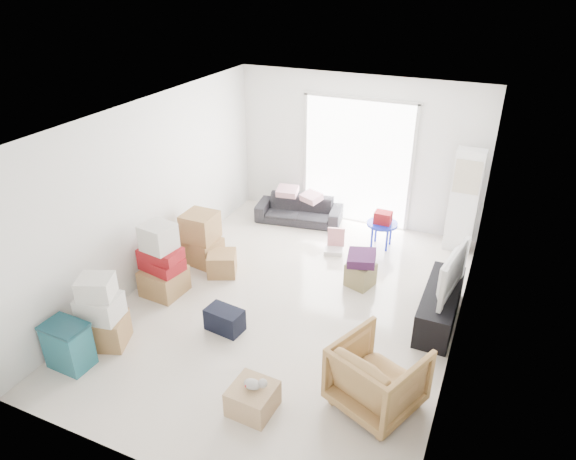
{
  "coord_description": "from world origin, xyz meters",
  "views": [
    {
      "loc": [
        2.43,
        -5.53,
        4.32
      ],
      "look_at": [
        -0.12,
        0.2,
        1.07
      ],
      "focal_mm": 32.0,
      "sensor_mm": 36.0,
      "label": 1
    }
  ],
  "objects_px": {
    "tv_console": "(440,305)",
    "ottoman": "(360,275)",
    "sofa": "(299,206)",
    "armchair": "(378,373)",
    "television": "(443,286)",
    "ac_tower": "(464,201)",
    "wood_crate": "(253,399)",
    "kids_table": "(383,222)",
    "storage_bins": "(68,345)"
  },
  "relations": [
    {
      "from": "television",
      "to": "sofa",
      "type": "xyz_separation_m",
      "value": [
        -2.91,
        2.03,
        -0.25
      ]
    },
    {
      "from": "storage_bins",
      "to": "tv_console",
      "type": "bearing_deg",
      "value": 34.67
    },
    {
      "from": "sofa",
      "to": "ottoman",
      "type": "relative_size",
      "value": 4.34
    },
    {
      "from": "ottoman",
      "to": "kids_table",
      "type": "distance_m",
      "value": 1.33
    },
    {
      "from": "ac_tower",
      "to": "television",
      "type": "bearing_deg",
      "value": -88.69
    },
    {
      "from": "sofa",
      "to": "wood_crate",
      "type": "distance_m",
      "value": 4.66
    },
    {
      "from": "tv_console",
      "to": "ottoman",
      "type": "xyz_separation_m",
      "value": [
        -1.23,
        0.4,
        -0.06
      ]
    },
    {
      "from": "tv_console",
      "to": "sofa",
      "type": "bearing_deg",
      "value": 145.12
    },
    {
      "from": "television",
      "to": "wood_crate",
      "type": "relative_size",
      "value": 2.26
    },
    {
      "from": "sofa",
      "to": "kids_table",
      "type": "xyz_separation_m",
      "value": [
        1.66,
        -0.32,
        0.15
      ]
    },
    {
      "from": "armchair",
      "to": "wood_crate",
      "type": "height_order",
      "value": "armchair"
    },
    {
      "from": "television",
      "to": "armchair",
      "type": "relative_size",
      "value": 1.21
    },
    {
      "from": "storage_bins",
      "to": "ac_tower",
      "type": "bearing_deg",
      "value": 51.71
    },
    {
      "from": "armchair",
      "to": "television",
      "type": "bearing_deg",
      "value": -79.24
    },
    {
      "from": "television",
      "to": "storage_bins",
      "type": "relative_size",
      "value": 1.76
    },
    {
      "from": "tv_console",
      "to": "kids_table",
      "type": "xyz_separation_m",
      "value": [
        -1.25,
        1.71,
        0.22
      ]
    },
    {
      "from": "ac_tower",
      "to": "kids_table",
      "type": "relative_size",
      "value": 2.7
    },
    {
      "from": "ac_tower",
      "to": "wood_crate",
      "type": "distance_m",
      "value": 4.91
    },
    {
      "from": "tv_console",
      "to": "ottoman",
      "type": "height_order",
      "value": "tv_console"
    },
    {
      "from": "tv_console",
      "to": "sofa",
      "type": "xyz_separation_m",
      "value": [
        -2.91,
        2.03,
        0.07
      ]
    },
    {
      "from": "ottoman",
      "to": "kids_table",
      "type": "height_order",
      "value": "kids_table"
    },
    {
      "from": "television",
      "to": "wood_crate",
      "type": "height_order",
      "value": "television"
    },
    {
      "from": "ac_tower",
      "to": "wood_crate",
      "type": "bearing_deg",
      "value": -108.3
    },
    {
      "from": "sofa",
      "to": "kids_table",
      "type": "height_order",
      "value": "kids_table"
    },
    {
      "from": "armchair",
      "to": "sofa",
      "type": "bearing_deg",
      "value": -33.97
    },
    {
      "from": "sofa",
      "to": "armchair",
      "type": "height_order",
      "value": "armchair"
    },
    {
      "from": "armchair",
      "to": "ac_tower",
      "type": "bearing_deg",
      "value": -72.1
    },
    {
      "from": "armchair",
      "to": "kids_table",
      "type": "relative_size",
      "value": 1.34
    },
    {
      "from": "television",
      "to": "ottoman",
      "type": "bearing_deg",
      "value": 80.09
    },
    {
      "from": "television",
      "to": "tv_console",
      "type": "bearing_deg",
      "value": 8.32
    },
    {
      "from": "tv_console",
      "to": "television",
      "type": "xyz_separation_m",
      "value": [
        0.0,
        -0.0,
        0.31
      ]
    },
    {
      "from": "ac_tower",
      "to": "sofa",
      "type": "height_order",
      "value": "ac_tower"
    },
    {
      "from": "sofa",
      "to": "armchair",
      "type": "xyz_separation_m",
      "value": [
        2.53,
        -3.84,
        0.13
      ]
    },
    {
      "from": "tv_console",
      "to": "ottoman",
      "type": "distance_m",
      "value": 1.29
    },
    {
      "from": "sofa",
      "to": "tv_console",
      "type": "bearing_deg",
      "value": -44.19
    },
    {
      "from": "kids_table",
      "to": "wood_crate",
      "type": "distance_m",
      "value": 4.16
    },
    {
      "from": "ac_tower",
      "to": "tv_console",
      "type": "xyz_separation_m",
      "value": [
        0.05,
        -2.18,
        -0.63
      ]
    },
    {
      "from": "kids_table",
      "to": "ottoman",
      "type": "bearing_deg",
      "value": -88.9
    },
    {
      "from": "ottoman",
      "to": "wood_crate",
      "type": "height_order",
      "value": "ottoman"
    },
    {
      "from": "armchair",
      "to": "ottoman",
      "type": "relative_size",
      "value": 2.39
    },
    {
      "from": "kids_table",
      "to": "wood_crate",
      "type": "xyz_separation_m",
      "value": [
        -0.32,
        -4.14,
        -0.31
      ]
    },
    {
      "from": "kids_table",
      "to": "ac_tower",
      "type": "bearing_deg",
      "value": 21.53
    },
    {
      "from": "ac_tower",
      "to": "tv_console",
      "type": "distance_m",
      "value": 2.27
    },
    {
      "from": "ac_tower",
      "to": "armchair",
      "type": "height_order",
      "value": "ac_tower"
    },
    {
      "from": "wood_crate",
      "to": "television",
      "type": "bearing_deg",
      "value": 57.06
    },
    {
      "from": "armchair",
      "to": "ottoman",
      "type": "height_order",
      "value": "armchair"
    },
    {
      "from": "armchair",
      "to": "storage_bins",
      "type": "height_order",
      "value": "armchair"
    },
    {
      "from": "storage_bins",
      "to": "wood_crate",
      "type": "relative_size",
      "value": 1.29
    },
    {
      "from": "sofa",
      "to": "storage_bins",
      "type": "distance_m",
      "value": 4.83
    },
    {
      "from": "ac_tower",
      "to": "storage_bins",
      "type": "bearing_deg",
      "value": -128.29
    }
  ]
}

